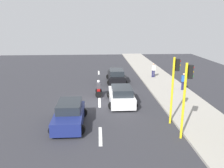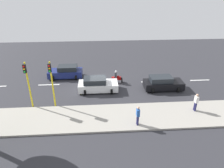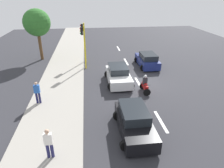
{
  "view_description": "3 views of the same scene",
  "coord_description": "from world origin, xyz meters",
  "px_view_note": "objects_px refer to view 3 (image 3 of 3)",
  "views": [
    {
      "loc": [
        -0.07,
        -18.62,
        6.64
      ],
      "look_at": [
        1.22,
        2.46,
        0.96
      ],
      "focal_mm": 37.04,
      "sensor_mm": 36.0,
      "label": 1
    },
    {
      "loc": [
        21.78,
        -0.21,
        10.51
      ],
      "look_at": [
        3.18,
        1.09,
        1.41
      ],
      "focal_mm": 32.97,
      "sensor_mm": 36.0,
      "label": 2
    },
    {
      "loc": [
        4.49,
        16.22,
        7.75
      ],
      "look_at": [
        2.84,
        3.08,
        1.5
      ],
      "focal_mm": 32.05,
      "sensor_mm": 36.0,
      "label": 3
    }
  ],
  "objects_px": {
    "car_white": "(118,75)",
    "street_tree_south": "(37,23)",
    "car_black": "(134,122)",
    "motorcycle": "(145,85)",
    "pedestrian_near_signal": "(49,143)",
    "pedestrian_by_tree": "(37,92)",
    "traffic_light_corner": "(84,37)",
    "traffic_light_midblock": "(84,42)",
    "car_dark_blue": "(147,60)"
  },
  "relations": [
    {
      "from": "car_white",
      "to": "street_tree_south",
      "type": "bearing_deg",
      "value": -43.48
    },
    {
      "from": "car_black",
      "to": "motorcycle",
      "type": "height_order",
      "value": "motorcycle"
    },
    {
      "from": "car_white",
      "to": "pedestrian_near_signal",
      "type": "xyz_separation_m",
      "value": [
        4.77,
        8.76,
        0.35
      ]
    },
    {
      "from": "pedestrian_near_signal",
      "to": "pedestrian_by_tree",
      "type": "distance_m",
      "value": 5.8
    },
    {
      "from": "pedestrian_near_signal",
      "to": "traffic_light_corner",
      "type": "xyz_separation_m",
      "value": [
        -1.74,
        -14.9,
        1.87
      ]
    },
    {
      "from": "car_black",
      "to": "street_tree_south",
      "type": "xyz_separation_m",
      "value": [
        8.09,
        -14.96,
        3.63
      ]
    },
    {
      "from": "traffic_light_midblock",
      "to": "street_tree_south",
      "type": "xyz_separation_m",
      "value": [
        5.21,
        -3.78,
        1.41
      ]
    },
    {
      "from": "car_dark_blue",
      "to": "traffic_light_midblock",
      "type": "xyz_separation_m",
      "value": [
        6.87,
        -0.17,
        2.22
      ]
    },
    {
      "from": "pedestrian_by_tree",
      "to": "traffic_light_midblock",
      "type": "distance_m",
      "value": 8.22
    },
    {
      "from": "car_black",
      "to": "traffic_light_midblock",
      "type": "height_order",
      "value": "traffic_light_midblock"
    },
    {
      "from": "car_white",
      "to": "traffic_light_corner",
      "type": "distance_m",
      "value": 7.19
    },
    {
      "from": "motorcycle",
      "to": "traffic_light_midblock",
      "type": "xyz_separation_m",
      "value": [
        4.91,
        -6.27,
        2.29
      ]
    },
    {
      "from": "motorcycle",
      "to": "traffic_light_corner",
      "type": "relative_size",
      "value": 0.34
    },
    {
      "from": "car_dark_blue",
      "to": "car_black",
      "type": "height_order",
      "value": "same"
    },
    {
      "from": "motorcycle",
      "to": "pedestrian_by_tree",
      "type": "distance_m",
      "value": 8.39
    },
    {
      "from": "car_black",
      "to": "car_dark_blue",
      "type": "bearing_deg",
      "value": -109.92
    },
    {
      "from": "traffic_light_midblock",
      "to": "street_tree_south",
      "type": "relative_size",
      "value": 0.76
    },
    {
      "from": "traffic_light_corner",
      "to": "street_tree_south",
      "type": "bearing_deg",
      "value": -17.88
    },
    {
      "from": "traffic_light_corner",
      "to": "street_tree_south",
      "type": "height_order",
      "value": "street_tree_south"
    },
    {
      "from": "pedestrian_by_tree",
      "to": "street_tree_south",
      "type": "height_order",
      "value": "street_tree_south"
    },
    {
      "from": "car_dark_blue",
      "to": "car_black",
      "type": "relative_size",
      "value": 0.97
    },
    {
      "from": "traffic_light_midblock",
      "to": "street_tree_south",
      "type": "distance_m",
      "value": 6.59
    },
    {
      "from": "car_dark_blue",
      "to": "car_white",
      "type": "bearing_deg",
      "value": 45.12
    },
    {
      "from": "traffic_light_midblock",
      "to": "traffic_light_corner",
      "type": "bearing_deg",
      "value": -90.0
    },
    {
      "from": "street_tree_south",
      "to": "traffic_light_midblock",
      "type": "bearing_deg",
      "value": 144.04
    },
    {
      "from": "motorcycle",
      "to": "traffic_light_midblock",
      "type": "relative_size",
      "value": 0.34
    },
    {
      "from": "motorcycle",
      "to": "pedestrian_near_signal",
      "type": "bearing_deg",
      "value": 44.44
    },
    {
      "from": "car_dark_blue",
      "to": "motorcycle",
      "type": "distance_m",
      "value": 6.41
    },
    {
      "from": "car_black",
      "to": "motorcycle",
      "type": "xyz_separation_m",
      "value": [
        -2.03,
        -4.91,
        -0.07
      ]
    },
    {
      "from": "car_dark_blue",
      "to": "pedestrian_near_signal",
      "type": "height_order",
      "value": "pedestrian_near_signal"
    },
    {
      "from": "car_white",
      "to": "traffic_light_midblock",
      "type": "height_order",
      "value": "traffic_light_midblock"
    },
    {
      "from": "car_dark_blue",
      "to": "pedestrian_near_signal",
      "type": "distance_m",
      "value": 15.29
    },
    {
      "from": "motorcycle",
      "to": "pedestrian_by_tree",
      "type": "xyz_separation_m",
      "value": [
        8.33,
        0.97,
        0.42
      ]
    },
    {
      "from": "pedestrian_near_signal",
      "to": "car_white",
      "type": "bearing_deg",
      "value": -118.56
    },
    {
      "from": "car_dark_blue",
      "to": "pedestrian_by_tree",
      "type": "distance_m",
      "value": 12.49
    },
    {
      "from": "pedestrian_by_tree",
      "to": "traffic_light_midblock",
      "type": "bearing_deg",
      "value": -115.29
    },
    {
      "from": "street_tree_south",
      "to": "car_dark_blue",
      "type": "bearing_deg",
      "value": 161.88
    },
    {
      "from": "traffic_light_midblock",
      "to": "pedestrian_near_signal",
      "type": "bearing_deg",
      "value": 82.24
    },
    {
      "from": "car_black",
      "to": "motorcycle",
      "type": "relative_size",
      "value": 2.75
    },
    {
      "from": "traffic_light_midblock",
      "to": "pedestrian_by_tree",
      "type": "bearing_deg",
      "value": 64.71
    },
    {
      "from": "car_white",
      "to": "traffic_light_corner",
      "type": "xyz_separation_m",
      "value": [
        3.03,
        -6.13,
        2.22
      ]
    },
    {
      "from": "pedestrian_near_signal",
      "to": "motorcycle",
      "type": "bearing_deg",
      "value": -135.56
    },
    {
      "from": "car_white",
      "to": "pedestrian_near_signal",
      "type": "relative_size",
      "value": 2.5
    },
    {
      "from": "car_black",
      "to": "pedestrian_by_tree",
      "type": "xyz_separation_m",
      "value": [
        6.3,
        -3.94,
        0.35
      ]
    },
    {
      "from": "car_black",
      "to": "pedestrian_by_tree",
      "type": "bearing_deg",
      "value": -32.02
    },
    {
      "from": "car_dark_blue",
      "to": "pedestrian_by_tree",
      "type": "relative_size",
      "value": 2.43
    },
    {
      "from": "car_black",
      "to": "traffic_light_corner",
      "type": "xyz_separation_m",
      "value": [
        2.88,
        -13.28,
        2.22
      ]
    },
    {
      "from": "pedestrian_by_tree",
      "to": "traffic_light_corner",
      "type": "relative_size",
      "value": 0.38
    },
    {
      "from": "car_white",
      "to": "motorcycle",
      "type": "relative_size",
      "value": 2.76
    },
    {
      "from": "traffic_light_corner",
      "to": "street_tree_south",
      "type": "distance_m",
      "value": 5.66
    }
  ]
}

